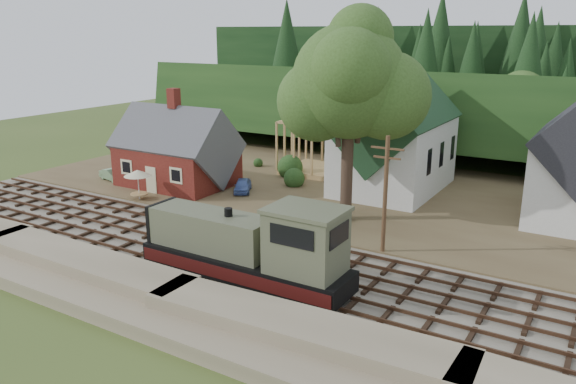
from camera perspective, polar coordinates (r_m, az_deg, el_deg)
The scene contains 16 objects.
ground at distance 36.71m, azimuth -3.83°, elevation -6.90°, with size 140.00×140.00×0.00m, color #384C1E.
embankment at distance 30.83m, azimuth -13.11°, elevation -12.01°, with size 64.00×5.00×1.60m, color #7F7259.
railroad_bed at distance 36.67m, azimuth -3.83°, elevation -6.79°, with size 64.00×11.00×0.16m, color #726B5B.
village_flat at distance 51.58m, azimuth 7.68°, elevation -0.03°, with size 64.00×26.00×0.30m, color brown.
hillside at distance 73.68m, azimuth 15.26°, elevation 4.27°, with size 70.00×28.00×8.00m, color #1E3F19.
ridge at distance 88.95m, azimuth 18.20°, elevation 5.98°, with size 80.00×20.00×12.00m, color black.
depot at distance 53.63m, azimuth -11.22°, elevation 3.80°, with size 10.80×7.41×9.00m.
church at distance 51.24m, azimuth 10.71°, elevation 5.51°, with size 8.40×15.17×13.00m.
timber_frame at distance 56.86m, azimuth 3.88°, elevation 4.81°, with size 8.20×6.20×6.99m.
lattice_tower at distance 61.33m, azimuth 6.65°, elevation 11.94°, with size 3.20×3.20×12.12m.
big_tree at distance 41.69m, azimuth 6.50°, elevation 10.33°, with size 10.90×8.40×14.70m.
telegraph_pole_near at distance 36.51m, azimuth 9.85°, elevation -0.16°, with size 2.20×0.28×8.00m.
locomotive at distance 32.41m, azimuth -3.75°, elevation -5.78°, with size 12.94×3.23×5.15m.
car_blue at distance 50.75m, azimuth -4.63°, elevation 0.67°, with size 1.39×3.46×1.18m, color #5874BC.
car_green at distance 57.14m, azimuth -17.39°, elevation 1.68°, with size 1.15×3.31×1.09m, color #709C6C.
patio_set at distance 49.65m, azimuth -15.03°, elevation 1.74°, with size 2.33×2.33×2.59m.
Camera 1 is at (19.57, -27.59, 14.26)m, focal length 35.00 mm.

